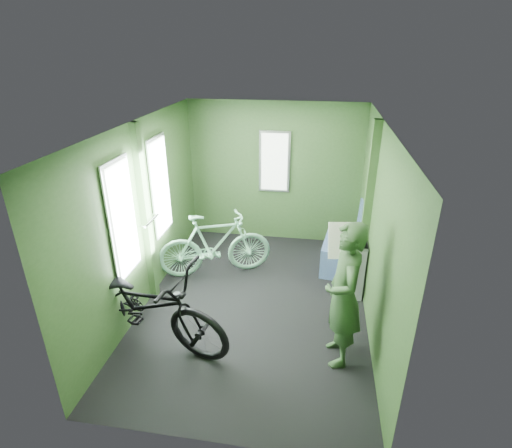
{
  "coord_description": "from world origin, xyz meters",
  "views": [
    {
      "loc": [
        0.7,
        -4.23,
        3.11
      ],
      "look_at": [
        0.0,
        0.1,
        1.1
      ],
      "focal_mm": 28.0,
      "sensor_mm": 36.0,
      "label": 1
    }
  ],
  "objects_px": {
    "passenger": "(344,295)",
    "bench_seat": "(343,250)",
    "waste_box": "(355,269)",
    "bicycle_mint": "(216,274)",
    "bicycle_black": "(150,342)"
  },
  "relations": [
    {
      "from": "passenger",
      "to": "bench_seat",
      "type": "height_order",
      "value": "passenger"
    },
    {
      "from": "bicycle_black",
      "to": "passenger",
      "type": "height_order",
      "value": "passenger"
    },
    {
      "from": "bicycle_black",
      "to": "bicycle_mint",
      "type": "bearing_deg",
      "value": 1.95
    },
    {
      "from": "waste_box",
      "to": "bench_seat",
      "type": "relative_size",
      "value": 0.81
    },
    {
      "from": "waste_box",
      "to": "bench_seat",
      "type": "xyz_separation_m",
      "value": [
        -0.11,
        0.73,
        -0.11
      ]
    },
    {
      "from": "bicycle_mint",
      "to": "passenger",
      "type": "xyz_separation_m",
      "value": [
        1.71,
        -1.44,
        0.8
      ]
    },
    {
      "from": "bicycle_mint",
      "to": "bench_seat",
      "type": "height_order",
      "value": "bench_seat"
    },
    {
      "from": "bicycle_mint",
      "to": "passenger",
      "type": "height_order",
      "value": "passenger"
    },
    {
      "from": "bicycle_mint",
      "to": "waste_box",
      "type": "relative_size",
      "value": 2.06
    },
    {
      "from": "bicycle_mint",
      "to": "bench_seat",
      "type": "xyz_separation_m",
      "value": [
        1.82,
        0.52,
        0.28
      ]
    },
    {
      "from": "bicycle_black",
      "to": "bicycle_mint",
      "type": "xyz_separation_m",
      "value": [
        0.39,
        1.55,
        0.0
      ]
    },
    {
      "from": "passenger",
      "to": "bicycle_mint",
      "type": "bearing_deg",
      "value": -138.58
    },
    {
      "from": "bicycle_black",
      "to": "bicycle_mint",
      "type": "relative_size",
      "value": 1.28
    },
    {
      "from": "bicycle_mint",
      "to": "bench_seat",
      "type": "relative_size",
      "value": 1.68
    },
    {
      "from": "waste_box",
      "to": "bicycle_black",
      "type": "bearing_deg",
      "value": -149.94
    }
  ]
}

